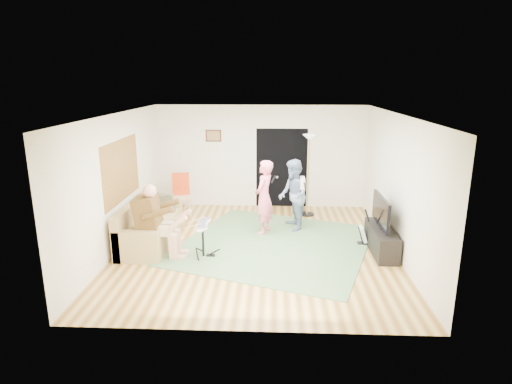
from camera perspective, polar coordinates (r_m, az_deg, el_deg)
floor at (r=8.83m, az=-0.02°, el=-7.43°), size 6.00×6.00×0.00m
walls at (r=8.41m, az=-0.02°, el=1.11°), size 5.50×6.00×2.70m
ceiling at (r=8.19m, az=-0.02°, el=10.32°), size 6.00×6.00×0.00m
window_blinds at (r=9.10m, az=-17.52°, el=2.77°), size 0.00×2.05×2.05m
doorway at (r=11.39m, az=3.43°, el=3.20°), size 2.10×0.00×2.10m
picture_frame at (r=11.36m, az=-5.70°, el=7.47°), size 0.42×0.03×0.32m
area_rug at (r=8.99m, az=2.43°, el=-6.96°), size 4.68×4.72×0.02m
sofa at (r=9.26m, az=-14.37°, el=-4.91°), size 0.89×2.15×0.87m
drummer at (r=8.46m, az=-12.91°, el=-4.79°), size 0.93×0.52×1.43m
drum_kit at (r=8.37m, az=-7.08°, el=-6.56°), size 0.38×0.69×0.71m
singer at (r=9.39m, az=1.07°, el=-0.72°), size 0.57×0.70×1.65m
microphone at (r=9.29m, az=2.32°, el=1.68°), size 0.06×0.06×0.24m
guitarist at (r=9.66m, az=4.98°, el=-0.42°), size 0.75×0.89×1.62m
guitar_held at (r=9.60m, az=6.21°, el=1.24°), size 0.13×0.60×0.26m
guitar_spare at (r=9.22m, az=14.10°, el=-5.47°), size 0.27×0.25×0.76m
torchiere_lamp at (r=10.62m, az=7.01°, el=4.17°), size 0.36×0.36×2.04m
dining_chair at (r=10.95m, az=-9.81°, el=-1.11°), size 0.54×0.57×1.05m
tv_cabinet at (r=8.89m, az=16.36°, el=-6.17°), size 0.40×1.40×0.50m
television at (r=8.69m, az=16.33°, el=-2.47°), size 0.06×1.18×0.58m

